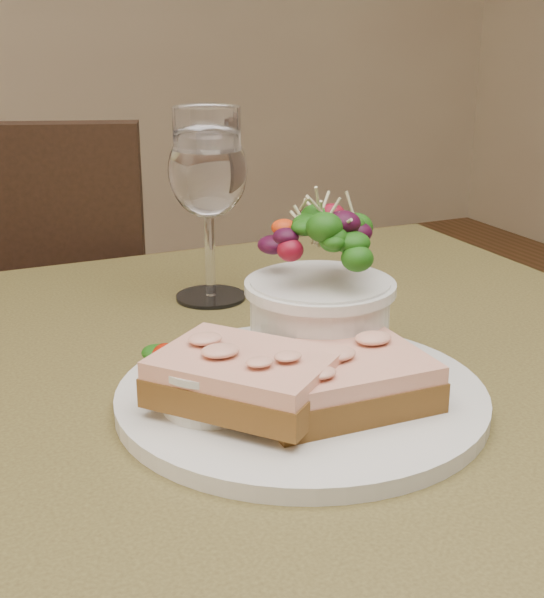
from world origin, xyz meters
name	(u,v)px	position (x,y,z in m)	size (l,w,h in m)	color
cafe_table	(268,502)	(0.00, 0.00, 0.65)	(0.80, 0.80, 0.75)	#3F361B
chair_far	(32,497)	(-0.11, 0.68, 0.29)	(0.54, 0.54, 0.90)	black
dinner_plate	(301,397)	(0.01, -0.04, 0.76)	(0.27, 0.27, 0.01)	silver
sandwich_front	(338,380)	(0.02, -0.07, 0.78)	(0.12, 0.09, 0.03)	#482913
sandwich_back	(245,377)	(-0.04, -0.05, 0.79)	(0.14, 0.15, 0.03)	#482913
ramekin	(212,381)	(-0.06, -0.04, 0.78)	(0.07, 0.07, 0.04)	silver
salad_bowl	(320,283)	(0.05, 0.02, 0.82)	(0.11, 0.11, 0.13)	silver
garnish	(175,356)	(-0.06, 0.04, 0.77)	(0.05, 0.04, 0.02)	#113B0A
wine_glass	(208,177)	(0.03, 0.22, 0.87)	(0.08, 0.08, 0.18)	white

